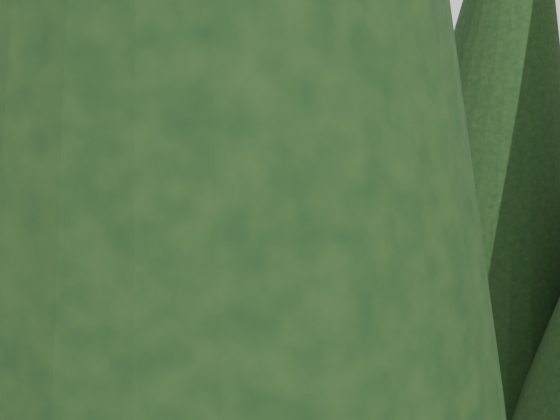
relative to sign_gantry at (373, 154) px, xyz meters
The scene contains 17 objects.
road 46.29m from the sign_gantry, 101.18° to the left, with size 32.00×260.00×0.08m, color black.
shoulder_right 46.28m from the sign_gantry, 78.86° to the left, with size 3.60×260.00×0.06m, color olive.
shoulder_left 52.70m from the sign_gantry, 120.63° to the left, with size 3.60×260.00×0.06m, color #464520.
median_barrier 46.25m from the sign_gantry, 101.18° to the left, with size 0.70×260.00×0.85m.
sign_gantry is the anchor object (origin of this frame).
hov_sign_pole 12.96m from the sign_gantry, 130.04° to the right, with size 2.80×0.50×8.00m.
tree_row_left 50.12m from the sign_gantry, 128.05° to the left, with size 10.94×239.96×18.95m.
silver_minivan 15.74m from the sign_gantry, 99.37° to the right, with size 2.48×5.39×1.50m, color #AAAAAF.
car_ahead_green 22.32m from the sign_gantry, 92.29° to the left, with size 1.84×4.57×1.56m, color #125236.
car_ahead_dkred 25.98m from the sign_gantry, 87.63° to the left, with size 1.54×4.42×1.46m, color #5B0D18.
car_ahead_dkgrey 29.77m from the sign_gantry, 86.75° to the left, with size 2.31×5.68×1.65m, color black.
car_ahead_white 69.09m from the sign_gantry, 95.67° to the left, with size 2.74×5.94×1.65m, color silver.
car_ahead_far 98.24m from the sign_gantry, 91.52° to the left, with size 1.85×4.59×1.56m, color black.
car_onc_near 22.19m from the sign_gantry, 143.82° to the left, with size 1.59×4.55×1.50m, color black.
car_onc_blue 28.95m from the sign_gantry, 124.88° to the left, with size 2.02×4.98×1.44m, color #16224D.
car_onc_white 30.96m from the sign_gantry, 121.36° to the left, with size 1.92×4.78×1.63m, color silver.
car_onc_far 55.82m from the sign_gantry, 114.89° to the left, with size 2.34×5.08×1.41m, color black.
Camera 1 is at (22.13, -6.31, 12.00)m, focal length 35.00 mm.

